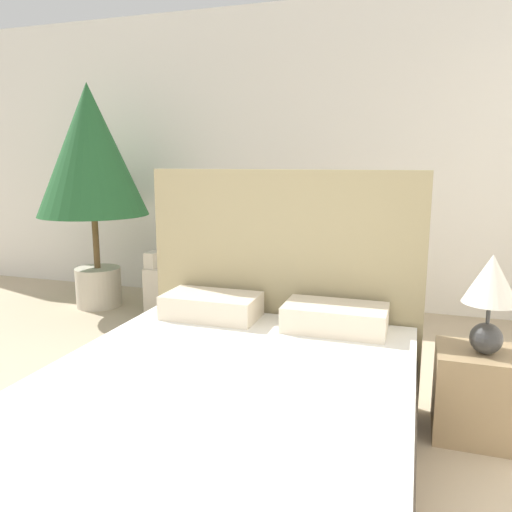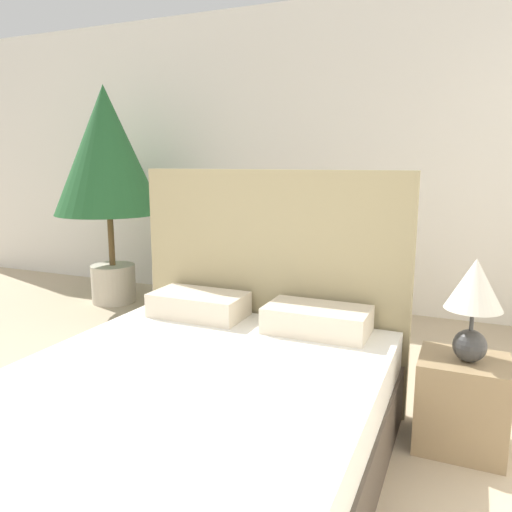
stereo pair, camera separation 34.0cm
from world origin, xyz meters
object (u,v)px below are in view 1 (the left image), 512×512
at_px(armchair_near_window_right, 294,291).
at_px(table_lamp, 490,290).
at_px(bed, 228,416).
at_px(armchair_near_window_left, 188,282).
at_px(potted_palm, 91,158).
at_px(nightstand, 477,394).

height_order(armchair_near_window_right, table_lamp, table_lamp).
height_order(bed, table_lamp, bed).
xyz_separation_m(armchair_near_window_left, armchair_near_window_right, (1.03, -0.00, 0.00)).
xyz_separation_m(potted_palm, nightstand, (3.34, -1.45, -1.22)).
height_order(armchair_near_window_right, potted_palm, potted_palm).
relative_size(bed, nightstand, 4.29).
bearing_deg(armchair_near_window_left, nightstand, -31.49).
xyz_separation_m(bed, table_lamp, (1.12, 0.70, 0.50)).
bearing_deg(potted_palm, armchair_near_window_left, 5.34).
distance_m(armchair_near_window_left, nightstand, 2.84).
relative_size(bed, potted_palm, 0.94).
height_order(nightstand, table_lamp, table_lamp).
bearing_deg(potted_palm, table_lamp, -23.70).
relative_size(potted_palm, nightstand, 4.57).
distance_m(armchair_near_window_right, nightstand, 2.05).
bearing_deg(table_lamp, armchair_near_window_right, 131.40).
relative_size(bed, armchair_near_window_left, 2.21).
xyz_separation_m(armchair_near_window_left, nightstand, (2.39, -1.54, -0.06)).
bearing_deg(armchair_near_window_right, bed, -76.82).
bearing_deg(nightstand, armchair_near_window_left, 147.32).
relative_size(armchair_near_window_right, potted_palm, 0.42).
bearing_deg(armchair_near_window_left, table_lamp, -31.72).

